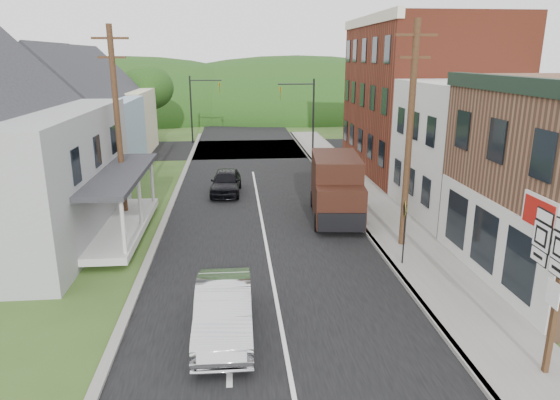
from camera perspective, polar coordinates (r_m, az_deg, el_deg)
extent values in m
plane|color=#2D4719|center=(17.20, -0.64, -10.26)|extent=(120.00, 120.00, 0.00)
cube|color=black|center=(26.52, -2.41, -0.66)|extent=(9.00, 90.00, 0.02)
cube|color=black|center=(43.06, -3.61, 5.85)|extent=(60.00, 9.00, 0.02)
cube|color=slate|center=(25.57, 11.15, -1.41)|extent=(2.80, 55.00, 0.15)
cube|color=slate|center=(25.23, 8.20, -1.51)|extent=(0.20, 55.00, 0.15)
cube|color=slate|center=(24.80, -12.97, -2.12)|extent=(0.30, 55.00, 0.12)
cube|color=silver|center=(26.44, 23.18, 5.25)|extent=(8.00, 7.00, 6.50)
cube|color=maroon|center=(34.81, 16.12, 11.14)|extent=(8.00, 12.00, 10.00)
cube|color=#97B0CF|center=(34.19, -21.98, 6.29)|extent=(7.00, 8.00, 5.00)
cube|color=beige|center=(42.93, -19.32, 8.33)|extent=(7.00, 8.00, 5.00)
cylinder|color=#472D19|center=(20.31, 14.53, 6.70)|extent=(0.26, 0.26, 9.00)
cube|color=#472D19|center=(20.08, 15.35, 17.74)|extent=(1.60, 0.10, 0.10)
cube|color=#472D19|center=(20.07, 15.17, 15.46)|extent=(1.20, 0.10, 0.10)
cylinder|color=#472D19|center=(24.15, -18.03, 7.86)|extent=(0.26, 0.26, 9.00)
cube|color=#472D19|center=(23.96, -18.86, 17.11)|extent=(1.60, 0.10, 0.10)
cube|color=#472D19|center=(23.95, -18.68, 15.20)|extent=(1.20, 0.10, 0.10)
cylinder|color=black|center=(39.63, 3.83, 9.34)|extent=(0.14, 0.14, 6.00)
cylinder|color=black|center=(39.22, 1.82, 13.11)|extent=(2.80, 0.10, 0.10)
imported|color=olive|center=(39.13, 0.03, 12.08)|extent=(0.16, 0.20, 1.00)
cylinder|color=black|center=(46.25, -10.12, 10.09)|extent=(0.14, 0.14, 6.00)
cylinder|color=black|center=(45.97, -8.49, 13.38)|extent=(2.80, 0.10, 0.10)
imported|color=olive|center=(45.96, -6.92, 12.57)|extent=(0.16, 0.20, 1.00)
cylinder|color=#382616|center=(48.33, -14.70, 8.83)|extent=(0.36, 0.36, 3.92)
ellipsoid|color=#1B3710|center=(48.07, -14.95, 12.30)|extent=(4.80, 4.80, 4.08)
ellipsoid|color=#1B3710|center=(70.79, -4.35, 9.85)|extent=(90.00, 30.00, 16.00)
imported|color=silver|center=(14.46, -6.45, -12.49)|extent=(1.58, 4.48, 1.48)
imported|color=black|center=(28.82, -6.19, 2.06)|extent=(1.89, 4.17, 1.39)
cube|color=black|center=(24.62, 6.35, 1.94)|extent=(2.61, 4.38, 2.75)
cube|color=black|center=(22.39, 6.89, -0.77)|extent=(2.33, 1.74, 1.80)
cube|color=black|center=(22.36, 6.91, 1.23)|extent=(2.10, 1.34, 0.05)
cube|color=black|center=(21.77, 7.06, -2.58)|extent=(2.09, 0.37, 0.85)
cylinder|color=black|center=(22.63, 4.30, -2.53)|extent=(0.36, 0.88, 0.85)
cylinder|color=black|center=(22.83, 9.29, -2.53)|extent=(0.36, 0.88, 0.85)
cylinder|color=black|center=(26.24, 3.83, 0.11)|extent=(0.36, 0.88, 0.85)
cylinder|color=black|center=(26.42, 8.14, 0.09)|extent=(0.36, 0.88, 0.85)
cube|color=#472D19|center=(13.65, 29.10, -9.77)|extent=(0.13, 0.13, 4.00)
cube|color=white|center=(13.31, 29.11, -6.93)|extent=(0.05, 0.63, 0.32)
cube|color=white|center=(13.62, 27.98, -1.67)|extent=(0.05, 0.63, 0.25)
cube|color=white|center=(13.77, 27.70, -3.71)|extent=(0.05, 0.69, 0.63)
cube|color=white|center=(13.94, 27.43, -5.70)|extent=(0.05, 0.63, 0.32)
cube|color=white|center=(13.55, 28.75, -9.39)|extent=(0.05, 0.51, 0.63)
cylinder|color=black|center=(19.06, 14.01, -3.81)|extent=(0.07, 0.07, 2.30)
cube|color=black|center=(18.74, 14.03, -1.06)|extent=(0.14, 0.67, 0.68)
cube|color=yellow|center=(18.74, 14.07, -1.06)|extent=(0.13, 0.60, 0.61)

